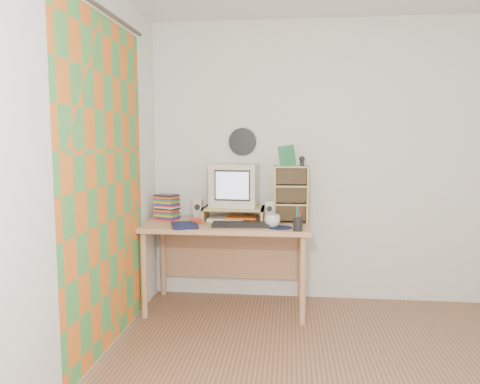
% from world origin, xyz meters
% --- Properties ---
extents(back_wall, '(3.50, 0.00, 3.50)m').
position_xyz_m(back_wall, '(0.00, 1.75, 1.25)').
color(back_wall, silver).
rests_on(back_wall, floor).
extents(left_wall, '(0.00, 3.50, 3.50)m').
position_xyz_m(left_wall, '(-1.75, 0.00, 1.25)').
color(left_wall, silver).
rests_on(left_wall, floor).
extents(curtain, '(0.00, 2.20, 2.20)m').
position_xyz_m(curtain, '(-1.71, 0.48, 1.15)').
color(curtain, orange).
rests_on(curtain, left_wall).
extents(wall_disc, '(0.25, 0.02, 0.25)m').
position_xyz_m(wall_disc, '(-0.93, 1.73, 1.43)').
color(wall_disc, black).
rests_on(wall_disc, back_wall).
extents(desk, '(1.40, 0.70, 0.75)m').
position_xyz_m(desk, '(-1.03, 1.44, 0.62)').
color(desk, tan).
rests_on(desk, floor).
extents(monitor_riser, '(0.52, 0.30, 0.12)m').
position_xyz_m(monitor_riser, '(-0.98, 1.48, 0.84)').
color(monitor_riser, tan).
rests_on(monitor_riser, desk).
extents(crt_monitor, '(0.42, 0.42, 0.37)m').
position_xyz_m(crt_monitor, '(-0.98, 1.53, 1.06)').
color(crt_monitor, beige).
rests_on(crt_monitor, monitor_riser).
extents(speaker_left, '(0.08, 0.08, 0.20)m').
position_xyz_m(speaker_left, '(-1.28, 1.42, 0.85)').
color(speaker_left, silver).
rests_on(speaker_left, desk).
extents(speaker_right, '(0.07, 0.07, 0.18)m').
position_xyz_m(speaker_right, '(-0.67, 1.45, 0.84)').
color(speaker_right, silver).
rests_on(speaker_right, desk).
extents(keyboard, '(0.47, 0.18, 0.03)m').
position_xyz_m(keyboard, '(-0.89, 1.22, 0.77)').
color(keyboard, black).
rests_on(keyboard, desk).
extents(dvd_stack, '(0.22, 0.19, 0.26)m').
position_xyz_m(dvd_stack, '(-1.58, 1.49, 0.88)').
color(dvd_stack, brown).
rests_on(dvd_stack, desk).
extents(cd_rack, '(0.29, 0.16, 0.48)m').
position_xyz_m(cd_rack, '(-0.49, 1.47, 0.99)').
color(cd_rack, tan).
rests_on(cd_rack, desk).
extents(mug, '(0.15, 0.15, 0.10)m').
position_xyz_m(mug, '(-0.64, 1.21, 0.80)').
color(mug, silver).
rests_on(mug, desk).
extents(diary, '(0.29, 0.25, 0.05)m').
position_xyz_m(diary, '(-1.44, 1.13, 0.77)').
color(diary, '#10153C').
rests_on(diary, desk).
extents(mousepad, '(0.21, 0.21, 0.00)m').
position_xyz_m(mousepad, '(-0.58, 1.19, 0.75)').
color(mousepad, black).
rests_on(mousepad, desk).
extents(pen_cup, '(0.09, 0.09, 0.15)m').
position_xyz_m(pen_cup, '(-0.44, 1.08, 0.82)').
color(pen_cup, black).
rests_on(pen_cup, desk).
extents(papers, '(0.32, 0.24, 0.04)m').
position_xyz_m(papers, '(-0.99, 1.48, 0.77)').
color(papers, silver).
rests_on(papers, desk).
extents(red_box, '(0.10, 0.07, 0.04)m').
position_xyz_m(red_box, '(-1.27, 1.29, 0.77)').
color(red_box, red).
rests_on(red_box, desk).
extents(game_box, '(0.14, 0.05, 0.17)m').
position_xyz_m(game_box, '(-0.53, 1.47, 1.31)').
color(game_box, '#1C6335').
rests_on(game_box, cd_rack).
extents(webcam, '(0.05, 0.05, 0.08)m').
position_xyz_m(webcam, '(-0.40, 1.46, 1.27)').
color(webcam, black).
rests_on(webcam, cd_rack).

